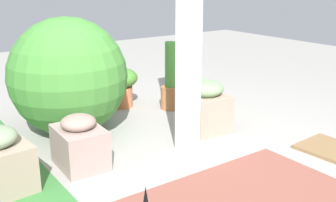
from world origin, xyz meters
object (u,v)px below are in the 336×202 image
object	(u,v)px
terracotta_pot_tall	(170,85)
stone_planter_nearest	(205,106)
stone_planter_mid	(80,143)
terracotta_pot_broad	(121,84)
porch_pillar	(189,17)
round_shrub	(68,76)

from	to	relation	value
terracotta_pot_tall	stone_planter_nearest	bearing A→B (deg)	170.95
stone_planter_mid	stone_planter_nearest	bearing A→B (deg)	-88.00
terracotta_pot_tall	terracotta_pot_broad	bearing A→B (deg)	47.40
porch_pillar	stone_planter_mid	xyz separation A→B (m)	(0.24, 0.88, -0.93)
stone_planter_mid	terracotta_pot_broad	world-z (taller)	terracotta_pot_broad
porch_pillar	terracotta_pot_broad	world-z (taller)	porch_pillar
stone_planter_nearest	terracotta_pot_tall	world-z (taller)	terracotta_pot_tall
stone_planter_nearest	terracotta_pot_tall	distance (m)	0.73
stone_planter_nearest	terracotta_pot_tall	xyz separation A→B (m)	(0.72, -0.12, 0.03)
porch_pillar	stone_planter_mid	distance (m)	1.30
stone_planter_nearest	round_shrub	distance (m)	1.31
stone_planter_nearest	stone_planter_mid	xyz separation A→B (m)	(-0.05, 1.31, -0.04)
terracotta_pot_tall	round_shrub	bearing A→B (deg)	91.66
porch_pillar	stone_planter_mid	size ratio (longest dim) A/B	4.94
porch_pillar	round_shrub	bearing A→B (deg)	33.43
porch_pillar	terracotta_pot_tall	distance (m)	1.43
stone_planter_nearest	terracotta_pot_tall	bearing A→B (deg)	-9.05
porch_pillar	terracotta_pot_broad	size ratio (longest dim) A/B	4.99
terracotta_pot_broad	round_shrub	bearing A→B (deg)	117.85
terracotta_pot_broad	stone_planter_mid	bearing A→B (deg)	138.48
round_shrub	terracotta_pot_tall	distance (m)	1.22
porch_pillar	stone_planter_nearest	bearing A→B (deg)	-56.79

